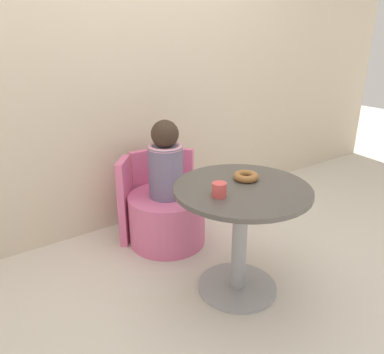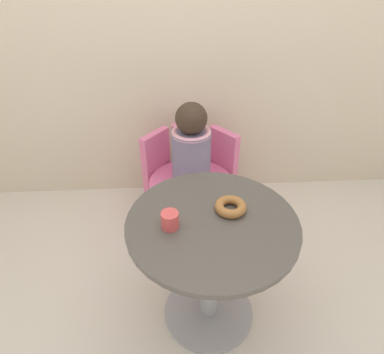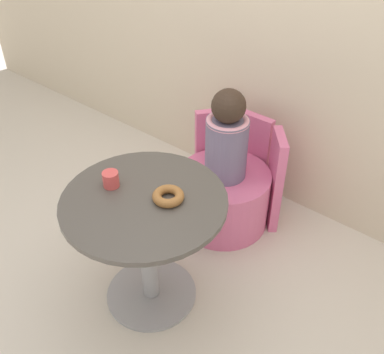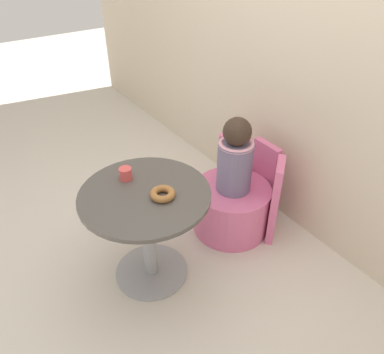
% 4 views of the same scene
% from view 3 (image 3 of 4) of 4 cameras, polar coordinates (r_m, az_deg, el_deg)
% --- Properties ---
extents(ground_plane, '(12.00, 12.00, 0.00)m').
position_cam_3_polar(ground_plane, '(2.45, -6.08, -13.43)').
color(ground_plane, beige).
extents(back_wall, '(6.00, 0.06, 2.40)m').
position_cam_3_polar(back_wall, '(2.55, 11.20, 21.05)').
color(back_wall, beige).
rests_on(back_wall, ground_plane).
extents(round_table, '(0.73, 0.73, 0.64)m').
position_cam_3_polar(round_table, '(2.07, -5.82, -6.69)').
color(round_table, '#99999E').
rests_on(round_table, ground_plane).
extents(tub_chair, '(0.53, 0.53, 0.35)m').
position_cam_3_polar(tub_chair, '(2.67, 4.03, -2.65)').
color(tub_chair, '#DB6693').
rests_on(tub_chair, ground_plane).
extents(booth_backrest, '(0.63, 0.23, 0.60)m').
position_cam_3_polar(booth_backrest, '(2.74, 6.87, 1.69)').
color(booth_backrest, '#DB6693').
rests_on(booth_backrest, ground_plane).
extents(child_figure, '(0.23, 0.23, 0.53)m').
position_cam_3_polar(child_figure, '(2.42, 4.46, 5.03)').
color(child_figure, slate).
rests_on(child_figure, tub_chair).
extents(donut, '(0.14, 0.14, 0.04)m').
position_cam_3_polar(donut, '(1.92, -3.04, -2.44)').
color(donut, '#9E6633').
rests_on(donut, round_table).
extents(cup, '(0.07, 0.07, 0.07)m').
position_cam_3_polar(cup, '(2.01, -10.27, -0.28)').
color(cup, '#DB4C4C').
rests_on(cup, round_table).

